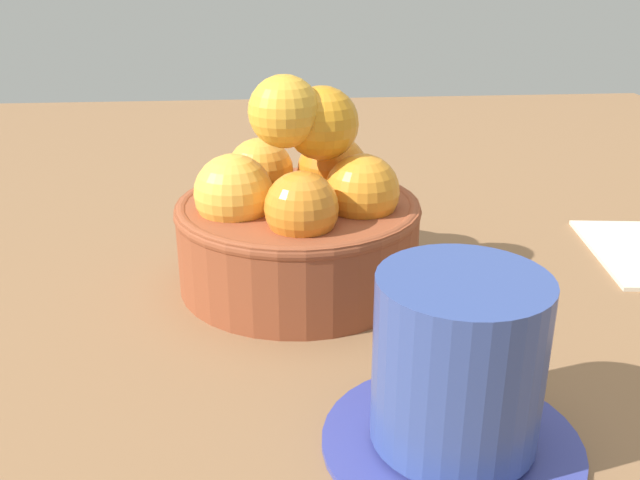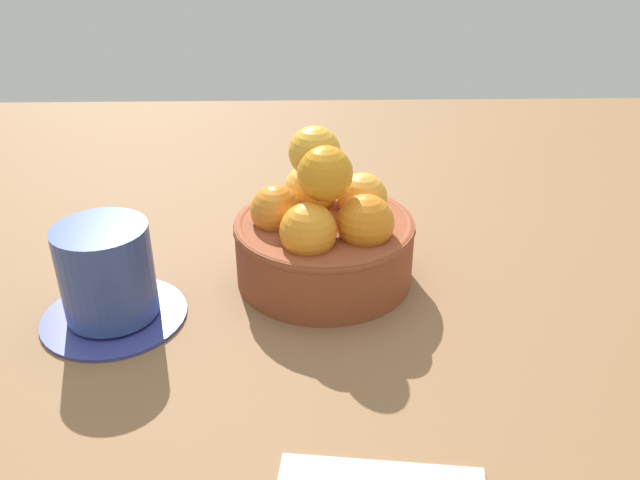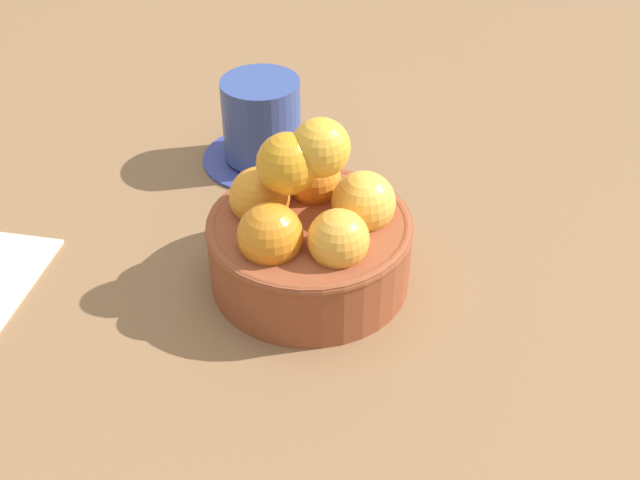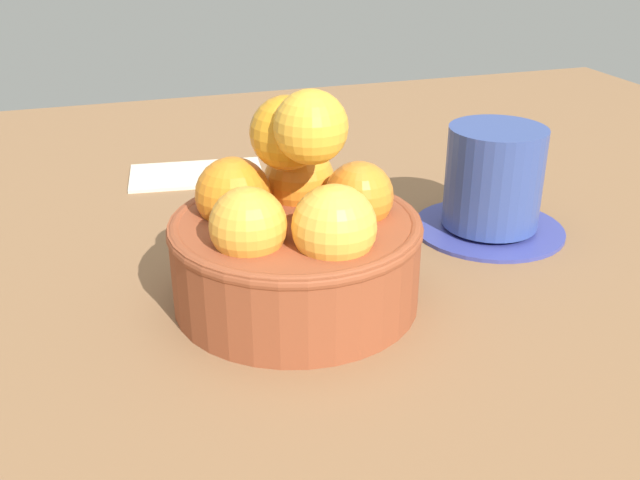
{
  "view_description": "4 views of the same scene",
  "coord_description": "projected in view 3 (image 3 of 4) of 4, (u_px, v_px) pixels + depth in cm",
  "views": [
    {
      "loc": [
        -43.21,
        2.17,
        20.96
      ],
      "look_at": [
        1.62,
        -1.58,
        2.36
      ],
      "focal_mm": 39.69,
      "sensor_mm": 36.0,
      "label": 1
    },
    {
      "loc": [
        -1.62,
        -50.47,
        31.41
      ],
      "look_at": [
        -0.43,
        -2.05,
        4.97
      ],
      "focal_mm": 36.33,
      "sensor_mm": 36.0,
      "label": 2
    },
    {
      "loc": [
        49.93,
        4.31,
        42.96
      ],
      "look_at": [
        0.19,
        0.81,
        4.15
      ],
      "focal_mm": 45.99,
      "sensor_mm": 36.0,
      "label": 3
    },
    {
      "loc": [
        11.26,
        40.1,
        23.93
      ],
      "look_at": [
        -1.74,
        -0.35,
        3.94
      ],
      "focal_mm": 40.92,
      "sensor_mm": 36.0,
      "label": 4
    }
  ],
  "objects": [
    {
      "name": "ground_plane",
      "position": [
        310.0,
        294.0,
        0.67
      ],
      "size": [
        126.41,
        112.13,
        3.21
      ],
      "primitive_type": "cube",
      "color": "brown"
    },
    {
      "name": "terracotta_bowl",
      "position": [
        309.0,
        233.0,
        0.63
      ],
      "size": [
        16.01,
        16.01,
        14.06
      ],
      "color": "brown",
      "rests_on": "ground_plane"
    },
    {
      "name": "coffee_cup",
      "position": [
        262.0,
        125.0,
        0.78
      ],
      "size": [
        11.83,
        11.83,
        8.41
      ],
      "color": "#373E8F",
      "rests_on": "ground_plane"
    }
  ]
}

